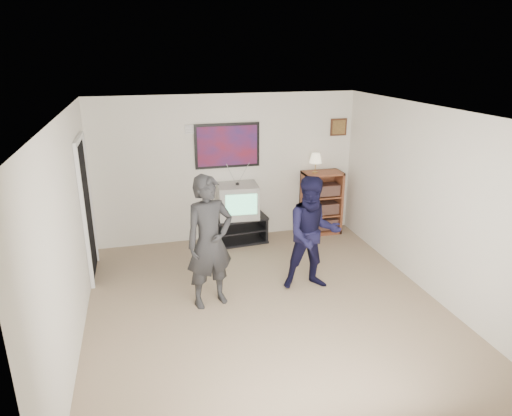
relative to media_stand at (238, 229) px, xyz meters
name	(u,v)px	position (x,y,z in m)	size (l,w,h in m)	color
room_shell	(260,209)	(-0.12, -1.88, 1.02)	(4.51, 5.00, 2.51)	#706247
media_stand	(238,229)	(0.00, 0.00, 0.00)	(0.98, 0.60, 0.47)	black
crt_television	(238,201)	(-0.01, 0.00, 0.52)	(0.67, 0.56, 0.56)	#989893
bookshelf	(321,203)	(1.54, 0.05, 0.33)	(0.69, 0.40, 1.14)	brown
table_lamp	(315,163)	(1.39, 0.04, 1.08)	(0.22, 0.22, 0.34)	#FFEEC1
person_tall	(210,242)	(-0.79, -1.90, 0.64)	(0.64, 0.42, 1.74)	black
person_short	(313,234)	(0.64, -1.82, 0.57)	(0.78, 0.61, 1.60)	black
controller_left	(204,214)	(-0.81, -1.69, 0.95)	(0.04, 0.12, 0.04)	white
controller_right	(308,216)	(0.64, -1.64, 0.76)	(0.03, 0.11, 0.03)	white
poster	(227,146)	(-0.12, 0.25, 1.42)	(1.10, 0.03, 0.75)	black
air_vent	(194,129)	(-0.67, 0.25, 1.72)	(0.28, 0.02, 0.14)	white
small_picture	(339,127)	(1.88, 0.25, 1.65)	(0.30, 0.03, 0.30)	black
doorway	(86,210)	(-2.35, -0.63, 0.77)	(0.03, 0.85, 2.00)	black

